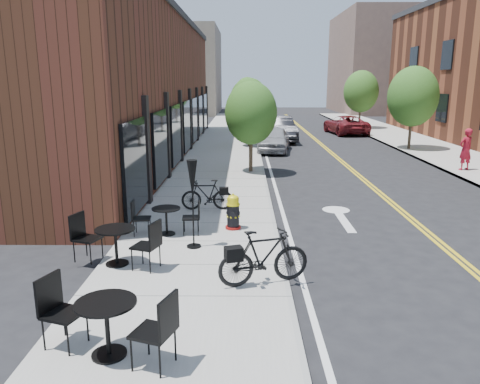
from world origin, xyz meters
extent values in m
plane|color=black|center=(0.00, 0.00, 0.00)|extent=(120.00, 120.00, 0.00)
cube|color=#9E9B93|center=(-2.00, 10.00, 0.06)|extent=(4.00, 70.00, 0.12)
cube|color=#442415|center=(-6.50, 14.00, 3.50)|extent=(5.00, 28.00, 7.00)
cube|color=#726656|center=(-8.00, 48.00, 5.00)|extent=(8.00, 14.00, 10.00)
cube|color=brown|center=(16.00, 50.00, 6.00)|extent=(10.00, 16.00, 12.00)
cylinder|color=#382B1E|center=(-0.60, 9.00, 0.93)|extent=(0.16, 0.16, 1.61)
ellipsoid|color=#32551A|center=(-0.60, 9.00, 2.61)|extent=(2.20, 2.20, 2.64)
cylinder|color=#382B1E|center=(-0.60, 17.00, 0.96)|extent=(0.16, 0.16, 1.68)
ellipsoid|color=#32551A|center=(-0.60, 17.00, 2.72)|extent=(2.30, 2.30, 2.76)
cylinder|color=#382B1E|center=(-0.60, 25.00, 0.91)|extent=(0.16, 0.16, 1.57)
ellipsoid|color=#32551A|center=(-0.60, 25.00, 2.54)|extent=(2.10, 2.10, 2.52)
cylinder|color=#382B1E|center=(-0.60, 33.00, 0.98)|extent=(0.16, 0.16, 1.71)
ellipsoid|color=#32551A|center=(-0.60, 33.00, 2.79)|extent=(2.40, 2.40, 2.88)
cylinder|color=#382B1E|center=(8.60, 16.00, 1.03)|extent=(0.16, 0.16, 1.82)
ellipsoid|color=#32551A|center=(8.60, 16.00, 3.06)|extent=(2.80, 2.80, 3.36)
cylinder|color=#382B1E|center=(8.60, 28.00, 1.03)|extent=(0.16, 0.16, 1.82)
ellipsoid|color=#32551A|center=(8.60, 28.00, 3.06)|extent=(2.80, 2.80, 3.36)
cylinder|color=maroon|center=(-1.17, 1.01, 0.15)|extent=(0.53, 0.53, 0.06)
cylinder|color=black|center=(-1.17, 1.01, 0.46)|extent=(0.41, 0.41, 0.62)
cylinder|color=yellow|center=(-1.17, 1.01, 0.78)|extent=(0.46, 0.46, 0.04)
cylinder|color=yellow|center=(-1.17, 1.01, 0.86)|extent=(0.39, 0.39, 0.14)
ellipsoid|color=yellow|center=(-1.17, 1.01, 0.95)|extent=(0.38, 0.38, 0.18)
cylinder|color=yellow|center=(-1.17, 1.01, 1.04)|extent=(0.07, 0.07, 0.06)
imported|color=black|center=(-2.01, 2.85, 0.59)|extent=(1.57, 0.52, 0.93)
imported|color=black|center=(-0.50, -2.45, 0.67)|extent=(1.89, 1.04, 1.09)
cylinder|color=black|center=(-2.82, -4.89, 0.14)|extent=(0.64, 0.64, 0.03)
cylinder|color=black|center=(-2.82, -4.89, 0.53)|extent=(0.09, 0.09, 0.80)
cylinder|color=black|center=(-2.82, -4.89, 0.93)|extent=(1.10, 1.10, 0.03)
cylinder|color=black|center=(-3.60, -1.50, 0.14)|extent=(0.61, 0.61, 0.03)
cylinder|color=black|center=(-3.60, -1.50, 0.52)|extent=(0.08, 0.08, 0.77)
cylinder|color=black|center=(-3.60, -1.50, 0.91)|extent=(1.06, 1.06, 0.03)
cylinder|color=black|center=(-2.86, 0.51, 0.13)|extent=(0.45, 0.45, 0.03)
cylinder|color=black|center=(-2.86, 0.51, 0.46)|extent=(0.06, 0.06, 0.67)
cylinder|color=black|center=(-2.86, 0.51, 0.80)|extent=(0.77, 0.77, 0.03)
cylinder|color=black|center=(-2.07, -0.42, 0.14)|extent=(0.34, 0.34, 0.04)
cylinder|color=black|center=(-2.07, -0.42, 1.15)|extent=(0.04, 0.04, 2.01)
cone|color=black|center=(-2.07, -0.42, 1.76)|extent=(0.24, 0.24, 0.89)
imported|color=#95979C|center=(0.80, 15.53, 0.70)|extent=(2.18, 4.27, 1.39)
imported|color=black|center=(1.40, 20.11, 0.82)|extent=(2.22, 5.13, 1.64)
imported|color=silver|center=(1.12, 24.46, 0.63)|extent=(2.01, 4.46, 1.27)
imported|color=maroon|center=(6.74, 24.54, 0.69)|extent=(2.93, 5.26, 1.39)
imported|color=maroon|center=(8.76, 9.43, 1.03)|extent=(0.78, 0.65, 1.82)
camera|label=1|loc=(-0.89, -10.84, 3.96)|focal=35.00mm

